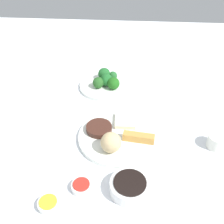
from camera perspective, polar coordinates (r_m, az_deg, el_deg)
tabletop at (r=1.00m, az=-0.77°, el=-5.53°), size 2.20×2.20×0.02m
main_plate at (r=0.98m, az=1.30°, el=-5.13°), size 0.28×0.28×0.02m
rice_scoop at (r=0.90m, az=-0.21°, el=-6.26°), size 0.07×0.07×0.07m
spring_roll at (r=0.95m, az=5.49°, el=-5.24°), size 0.11×0.04×0.03m
crab_rangoon_wonton at (r=1.02m, az=2.68°, el=-1.83°), size 0.08×0.08×0.01m
stir_fry_heap at (r=0.98m, az=-2.69°, el=-3.35°), size 0.09×0.09×0.02m
broccoli_plate at (r=1.23m, az=-1.31°, el=5.46°), size 0.23×0.23×0.01m
broccoli_floret_0 at (r=1.21m, az=-1.14°, el=6.64°), size 0.05×0.05×0.05m
broccoli_floret_1 at (r=1.25m, az=-1.62°, el=7.83°), size 0.05×0.05×0.05m
broccoli_floret_2 at (r=1.19m, az=-2.85°, el=6.04°), size 0.05×0.05×0.05m
broccoli_floret_3 at (r=1.25m, az=0.19°, el=7.46°), size 0.04×0.04×0.04m
broccoli_floret_4 at (r=1.18m, az=0.48°, el=5.91°), size 0.05×0.05×0.05m
soy_sauce_bowl at (r=0.83m, az=3.65°, el=-15.14°), size 0.12×0.12×0.04m
soy_sauce_bowl_liquid at (r=0.81m, az=3.71°, el=-14.24°), size 0.09×0.09×0.00m
sauce_ramekin_sweet_and_sour at (r=0.84m, az=-6.27°, el=-15.04°), size 0.06×0.06×0.02m
sauce_ramekin_sweet_and_sour_liquid at (r=0.83m, az=-6.34°, el=-14.53°), size 0.05×0.05×0.00m
sauce_ramekin_hot_mustard at (r=0.82m, az=-12.89°, el=-18.01°), size 0.06×0.06×0.02m
sauce_ramekin_hot_mustard_liquid at (r=0.81m, az=-13.02°, el=-17.53°), size 0.05×0.05×0.00m
teacup at (r=1.00m, az=20.70°, el=-5.67°), size 0.06×0.06×0.05m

